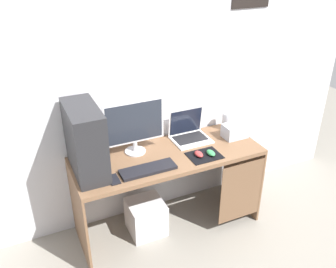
# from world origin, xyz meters

# --- Properties ---
(ground_plane) EXTENTS (8.00, 8.00, 0.00)m
(ground_plane) POSITION_xyz_m (0.00, 0.00, 0.00)
(ground_plane) COLOR gray
(wall_back) EXTENTS (4.00, 0.05, 2.60)m
(wall_back) POSITION_xyz_m (0.00, 0.33, 1.30)
(wall_back) COLOR silver
(wall_back) RESTS_ON ground_plane
(desk) EXTENTS (1.52, 0.58, 0.73)m
(desk) POSITION_xyz_m (0.02, -0.01, 0.59)
(desk) COLOR brown
(desk) RESTS_ON ground_plane
(pc_tower) EXTENTS (0.22, 0.48, 0.51)m
(pc_tower) POSITION_xyz_m (-0.63, 0.03, 0.99)
(pc_tower) COLOR #232326
(pc_tower) RESTS_ON desk
(monitor) EXTENTS (0.48, 0.17, 0.44)m
(monitor) POSITION_xyz_m (-0.23, 0.13, 0.97)
(monitor) COLOR silver
(monitor) RESTS_ON desk
(laptop) EXTENTS (0.31, 0.25, 0.26)m
(laptop) POSITION_xyz_m (0.27, 0.16, 0.78)
(laptop) COLOR white
(laptop) RESTS_ON desk
(speaker) EXTENTS (0.09, 0.09, 0.16)m
(speaker) POSITION_xyz_m (0.66, 0.18, 0.81)
(speaker) COLOR silver
(speaker) RESTS_ON desk
(projector) EXTENTS (0.20, 0.14, 0.12)m
(projector) POSITION_xyz_m (0.64, 0.02, 0.79)
(projector) COLOR #B7BCC6
(projector) RESTS_ON desk
(keyboard) EXTENTS (0.42, 0.14, 0.02)m
(keyboard) POSITION_xyz_m (-0.23, -0.15, 0.74)
(keyboard) COLOR black
(keyboard) RESTS_ON desk
(mousepad) EXTENTS (0.26, 0.20, 0.00)m
(mousepad) POSITION_xyz_m (0.25, -0.14, 0.73)
(mousepad) COLOR black
(mousepad) RESTS_ON desk
(mouse_left) EXTENTS (0.06, 0.10, 0.03)m
(mouse_left) POSITION_xyz_m (0.20, -0.13, 0.75)
(mouse_left) COLOR #B23333
(mouse_left) RESTS_ON mousepad
(mouse_right) EXTENTS (0.06, 0.10, 0.03)m
(mouse_right) POSITION_xyz_m (0.30, -0.16, 0.75)
(mouse_right) COLOR #338C4C
(mouse_right) RESTS_ON mousepad
(cell_phone) EXTENTS (0.07, 0.13, 0.01)m
(cell_phone) POSITION_xyz_m (-0.50, -0.16, 0.74)
(cell_phone) COLOR black
(cell_phone) RESTS_ON desk
(subwoofer) EXTENTS (0.30, 0.30, 0.30)m
(subwoofer) POSITION_xyz_m (-0.20, 0.01, 0.15)
(subwoofer) COLOR silver
(subwoofer) RESTS_ON ground_plane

